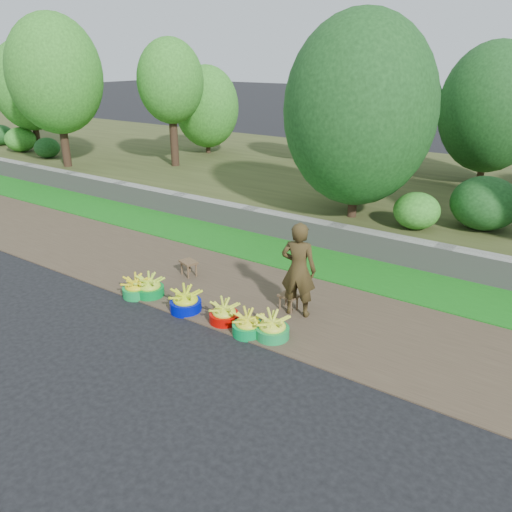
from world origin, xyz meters
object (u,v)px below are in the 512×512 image
Objects in this scene: basin_a at (136,288)px; basin_e at (248,325)px; stool_left at (189,264)px; vendor_woman at (298,270)px; basin_d at (224,314)px; basin_c at (186,302)px; stool_right at (289,298)px; basin_b at (150,287)px; basin_f at (272,328)px.

basin_a is 1.01× the size of basin_e.
stool_left is 2.50m from vendor_woman.
basin_d is at bearing 3.89° from basin_a.
stool_left is at bearing 129.23° from basin_c.
basin_c is 1.33× the size of stool_left.
vendor_woman reaches higher than basin_e.
stool_right is at bearing 55.41° from basin_d.
vendor_woman is at bearing -13.53° from stool_right.
vendor_woman is (2.63, 0.98, 0.63)m from basin_a.
basin_d is (0.75, 0.05, -0.02)m from basin_c.
basin_c is 1.25m from basin_e.
vendor_woman is (2.43, 0.85, 0.63)m from basin_b.
basin_f is at bearing 0.62° from basin_b.
basin_a is at bearing -157.17° from stool_right.
basin_e reaches higher than stool_left.
basin_b is at bearing -179.38° from basin_f.
basin_f is 0.90m from stool_right.
basin_a reaches higher than basin_d.
basin_d is at bearing -32.21° from stool_left.
basin_c is at bearing -176.14° from basin_d.
vendor_woman reaches higher than basin_f.
basin_c is 1.56× the size of stool_right.
basin_a is 1.43× the size of stool_right.
basin_c is 0.75m from basin_d.
basin_f is at bearing 2.32° from basin_d.
basin_d is 1.92m from stool_left.
basin_a reaches higher than stool_right.
stool_left is (-2.49, 0.99, 0.08)m from basin_f.
vendor_woman reaches higher than basin_c.
stool_left is at bearing 176.95° from stool_right.
vendor_woman is (-0.05, 0.82, 0.62)m from basin_f.
stool_left is (-2.13, 1.10, 0.09)m from basin_e.
basin_e is at bearing -8.67° from basin_d.
basin_b is 0.32× the size of vendor_woman.
basin_c is 1.10× the size of basin_d.
basin_f reaches higher than stool_left.
basin_b is 1.27× the size of stool_left.
stool_left is (-0.88, 1.07, 0.07)m from basin_c.
vendor_woman reaches higher than stool_left.
vendor_woman reaches higher than basin_b.
basin_d reaches higher than stool_left.
vendor_woman reaches higher than basin_a.
basin_d is at bearing 171.33° from basin_e.
basin_b is 0.96× the size of basin_c.
vendor_woman is (1.56, 0.91, 0.62)m from basin_c.
stool_right is (2.25, -0.12, -0.02)m from stool_left.
basin_b reaches higher than basin_e.
basin_b reaches higher than basin_d.
basin_d is (1.82, 0.12, -0.00)m from basin_a.
basin_d is 1.10m from stool_right.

